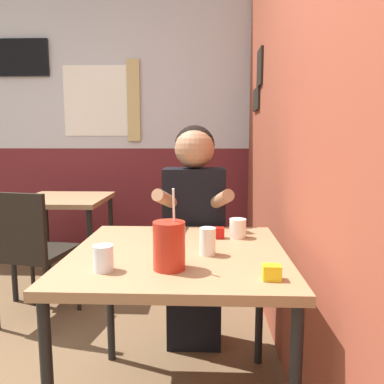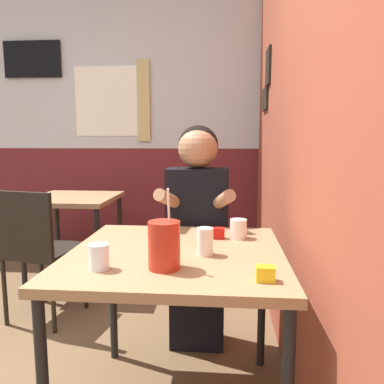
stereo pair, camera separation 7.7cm
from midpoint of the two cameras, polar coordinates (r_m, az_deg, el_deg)
brick_wall_right at (r=2.40m, az=14.69°, el=11.65°), size 0.08×4.52×2.70m
back_wall at (r=3.74m, az=-7.86°, el=10.53°), size 5.35×0.09×2.70m
main_table at (r=1.58m, az=-0.96°, el=-11.37°), size 0.87×0.86×0.73m
background_table at (r=3.15m, az=-16.84°, el=-2.43°), size 0.65×0.67×0.73m
chair_near_window at (r=2.60m, az=-21.77°, el=-7.46°), size 0.47×0.47×0.88m
person_seated at (r=2.12m, az=1.92°, el=-5.78°), size 0.42×0.41×1.27m
cocktail_pitcher at (r=1.33m, az=-2.59°, el=-8.09°), size 0.11×0.11×0.29m
glass_near_pitcher at (r=1.37m, az=-12.39°, el=-9.64°), size 0.07×0.07×0.09m
glass_center at (r=1.50m, az=3.50°, el=-7.54°), size 0.07×0.07×0.11m
glass_far_side at (r=1.76m, az=8.34°, el=-5.56°), size 0.08×0.08×0.09m
condiment_ketchup at (r=1.75m, az=5.27°, el=-6.27°), size 0.06×0.04×0.05m
condiment_mustard at (r=1.27m, az=12.87°, el=-12.05°), size 0.06×0.04×0.05m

